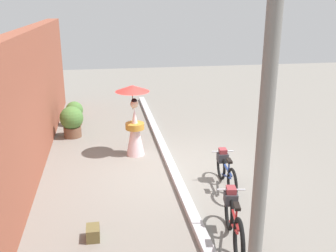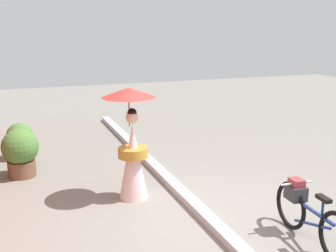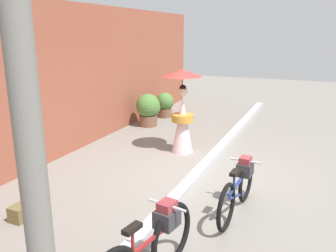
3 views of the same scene
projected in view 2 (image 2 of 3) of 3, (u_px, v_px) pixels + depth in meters
ground_plane at (203, 217)px, 6.03m from camera, size 30.00×30.00×0.00m
sidewalk_curb at (203, 214)px, 6.02m from camera, size 14.00×0.20×0.12m
bicycle_near_officer at (309, 213)px, 5.25m from camera, size 1.66×0.48×0.77m
person_with_parasol at (132, 142)px, 6.52m from camera, size 0.87×0.87×1.86m
potted_plant_by_door at (21, 151)px, 7.62m from camera, size 0.71×0.69×0.93m
potted_plant_small at (20, 139)px, 8.70m from camera, size 0.57×0.56×0.79m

